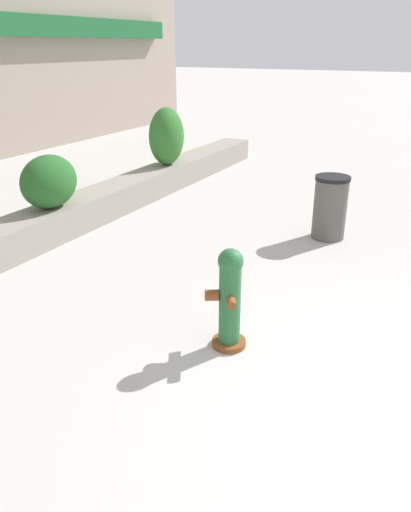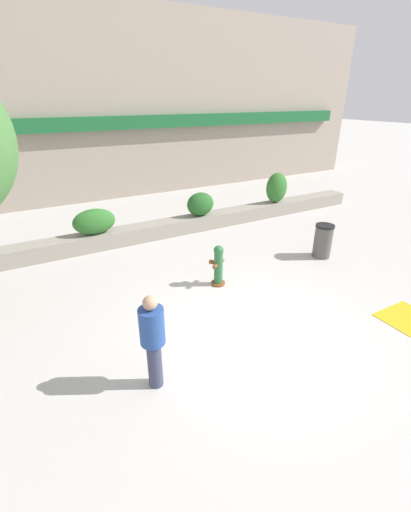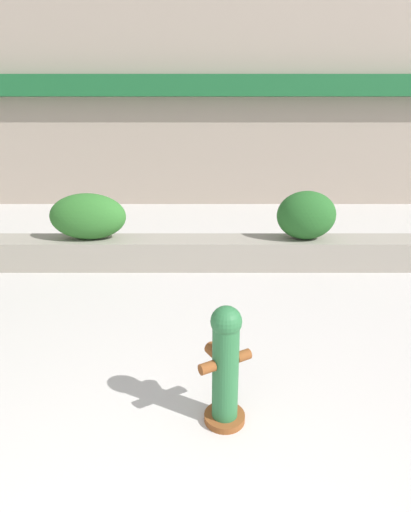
{
  "view_description": "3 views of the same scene",
  "coord_description": "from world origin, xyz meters",
  "px_view_note": "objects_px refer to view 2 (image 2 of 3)",
  "views": [
    {
      "loc": [
        -3.62,
        0.3,
        2.89
      ],
      "look_at": [
        0.94,
        2.71,
        0.69
      ],
      "focal_mm": 35.0,
      "sensor_mm": 36.0,
      "label": 1
    },
    {
      "loc": [
        -3.63,
        -4.43,
        4.41
      ],
      "look_at": [
        0.08,
        2.25,
        0.83
      ],
      "focal_mm": 24.0,
      "sensor_mm": 36.0,
      "label": 2
    },
    {
      "loc": [
        0.23,
        -0.66,
        2.46
      ],
      "look_at": [
        0.24,
        3.93,
        0.89
      ],
      "focal_mm": 28.0,
      "sensor_mm": 36.0,
      "label": 3
    }
  ],
  "objects_px": {
    "pedestrian": "(153,337)",
    "trash_bin": "(323,241)",
    "hedge_bush_2": "(200,204)",
    "hedge_bush_3": "(277,188)",
    "hedge_bush_1": "(94,222)",
    "fire_hydrant": "(218,265)"
  },
  "relations": [
    {
      "from": "hedge_bush_2",
      "to": "trash_bin",
      "type": "height_order",
      "value": "hedge_bush_2"
    },
    {
      "from": "hedge_bush_1",
      "to": "trash_bin",
      "type": "xyz_separation_m",
      "value": [
        5.76,
        -3.91,
        -0.39
      ]
    },
    {
      "from": "fire_hydrant",
      "to": "trash_bin",
      "type": "height_order",
      "value": "fire_hydrant"
    },
    {
      "from": "trash_bin",
      "to": "hedge_bush_1",
      "type": "bearing_deg",
      "value": 145.83
    },
    {
      "from": "hedge_bush_2",
      "to": "hedge_bush_3",
      "type": "height_order",
      "value": "hedge_bush_3"
    },
    {
      "from": "hedge_bush_1",
      "to": "fire_hydrant",
      "type": "distance_m",
      "value": 4.43
    },
    {
      "from": "pedestrian",
      "to": "trash_bin",
      "type": "distance_m",
      "value": 6.69
    },
    {
      "from": "hedge_bush_2",
      "to": "pedestrian",
      "type": "relative_size",
      "value": 0.58
    },
    {
      "from": "hedge_bush_3",
      "to": "hedge_bush_1",
      "type": "bearing_deg",
      "value": 180.0
    },
    {
      "from": "hedge_bush_2",
      "to": "trash_bin",
      "type": "xyz_separation_m",
      "value": [
        2.04,
        -3.91,
        -0.41
      ]
    },
    {
      "from": "hedge_bush_1",
      "to": "pedestrian",
      "type": "xyz_separation_m",
      "value": [
        -0.48,
        -6.25,
        0.09
      ]
    },
    {
      "from": "hedge_bush_1",
      "to": "pedestrian",
      "type": "height_order",
      "value": "pedestrian"
    },
    {
      "from": "hedge_bush_1",
      "to": "hedge_bush_3",
      "type": "xyz_separation_m",
      "value": [
        7.19,
        0.0,
        0.2
      ]
    },
    {
      "from": "hedge_bush_2",
      "to": "trash_bin",
      "type": "distance_m",
      "value": 4.43
    },
    {
      "from": "fire_hydrant",
      "to": "pedestrian",
      "type": "height_order",
      "value": "pedestrian"
    },
    {
      "from": "hedge_bush_3",
      "to": "pedestrian",
      "type": "distance_m",
      "value": 9.9
    },
    {
      "from": "hedge_bush_2",
      "to": "fire_hydrant",
      "type": "xyz_separation_m",
      "value": [
        -1.56,
        -3.85,
        -0.36
      ]
    },
    {
      "from": "hedge_bush_3",
      "to": "trash_bin",
      "type": "distance_m",
      "value": 4.21
    },
    {
      "from": "hedge_bush_2",
      "to": "hedge_bush_3",
      "type": "relative_size",
      "value": 0.84
    },
    {
      "from": "hedge_bush_3",
      "to": "pedestrian",
      "type": "xyz_separation_m",
      "value": [
        -7.67,
        -6.25,
        -0.11
      ]
    },
    {
      "from": "hedge_bush_1",
      "to": "fire_hydrant",
      "type": "height_order",
      "value": "hedge_bush_1"
    },
    {
      "from": "hedge_bush_2",
      "to": "hedge_bush_3",
      "type": "distance_m",
      "value": 3.47
    }
  ]
}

